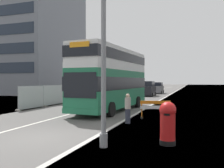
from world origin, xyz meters
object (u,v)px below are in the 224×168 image
pedestrian_at_kerb (128,108)px  double_decker_bus (113,78)px  lamppost_foreground (104,22)px  car_oncoming_near (148,89)px  car_receding_mid (157,88)px  roadworks_barrier (156,107)px  red_pillar_postbox (168,121)px

pedestrian_at_kerb → double_decker_bus: bearing=117.3°
double_decker_bus → lamppost_foreground: (3.20, -10.28, 1.92)m
car_oncoming_near → pedestrian_at_kerb: (3.39, -24.16, -0.23)m
double_decker_bus → car_receding_mid: double_decker_bus is taller
roadworks_barrier → pedestrian_at_kerb: size_ratio=1.15×
lamppost_foreground → double_decker_bus: bearing=107.3°
red_pillar_postbox → roadworks_barrier: 6.32m
lamppost_foreground → roadworks_barrier: (0.75, 7.28, -3.81)m
roadworks_barrier → car_oncoming_near: bearing=101.9°
lamppost_foreground → car_oncoming_near: 29.60m
pedestrian_at_kerb → car_oncoming_near: bearing=98.0°
pedestrian_at_kerb → red_pillar_postbox: bearing=-55.7°
lamppost_foreground → car_oncoming_near: size_ratio=2.09×
double_decker_bus → car_oncoming_near: bearing=92.0°
lamppost_foreground → red_pillar_postbox: bearing=27.5°
red_pillar_postbox → car_receding_mid: 36.06m
red_pillar_postbox → car_receding_mid: car_receding_mid is taller
red_pillar_postbox → roadworks_barrier: size_ratio=0.84×
red_pillar_postbox → pedestrian_at_kerb: bearing=124.3°
roadworks_barrier → car_receding_mid: car_receding_mid is taller
lamppost_foreground → pedestrian_at_kerb: bearing=95.2°
lamppost_foreground → car_receding_mid: bearing=95.4°
double_decker_bus → lamppost_foreground: bearing=-72.7°
lamppost_foreground → pedestrian_at_kerb: (-0.46, 4.98, -3.69)m
car_receding_mid → pedestrian_at_kerb: 31.92m
lamppost_foreground → car_receding_mid: (-3.48, 36.75, -3.56)m
car_oncoming_near → roadworks_barrier: bearing=-78.1°
lamppost_foreground → car_oncoming_near: lamppost_foreground is taller
roadworks_barrier → car_oncoming_near: 22.34m
roadworks_barrier → pedestrian_at_kerb: 2.61m
car_oncoming_near → car_receding_mid: 7.62m
lamppost_foreground → car_receding_mid: lamppost_foreground is taller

